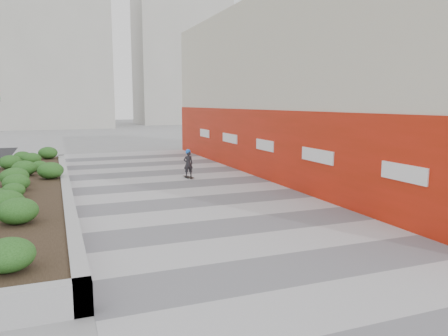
# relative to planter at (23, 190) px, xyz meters

# --- Properties ---
(ground) EXTENTS (160.00, 160.00, 0.00)m
(ground) POSITION_rel_planter_xyz_m (5.50, -7.00, -0.42)
(ground) COLOR gray
(ground) RESTS_ON ground
(walkway) EXTENTS (8.00, 36.00, 0.01)m
(walkway) POSITION_rel_planter_xyz_m (5.50, -4.00, -0.41)
(walkway) COLOR #A8A8AD
(walkway) RESTS_ON ground
(building) EXTENTS (6.04, 24.08, 8.00)m
(building) POSITION_rel_planter_xyz_m (12.48, 1.98, 3.56)
(building) COLOR beige
(building) RESTS_ON ground
(planter) EXTENTS (3.00, 18.00, 0.90)m
(planter) POSITION_rel_planter_xyz_m (0.00, 0.00, 0.00)
(planter) COLOR #9E9EA0
(planter) RESTS_ON ground
(distant_bldg_north_l) EXTENTS (16.00, 12.00, 20.00)m
(distant_bldg_north_l) POSITION_rel_planter_xyz_m (0.50, 48.00, 9.58)
(distant_bldg_north_l) COLOR #ADAAA3
(distant_bldg_north_l) RESTS_ON ground
(distant_bldg_north_r) EXTENTS (14.00, 10.00, 24.00)m
(distant_bldg_north_r) POSITION_rel_planter_xyz_m (20.50, 53.00, 11.58)
(distant_bldg_north_r) COLOR #ADAAA3
(distant_bldg_north_r) RESTS_ON ground
(manhole_cover) EXTENTS (0.44, 0.44, 0.01)m
(manhole_cover) POSITION_rel_planter_xyz_m (6.00, -4.00, -0.42)
(manhole_cover) COLOR #595654
(manhole_cover) RESTS_ON ground
(skateboarder) EXTENTS (0.43, 0.75, 1.29)m
(skateboarder) POSITION_rel_planter_xyz_m (6.48, 2.53, 0.24)
(skateboarder) COLOR beige
(skateboarder) RESTS_ON ground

